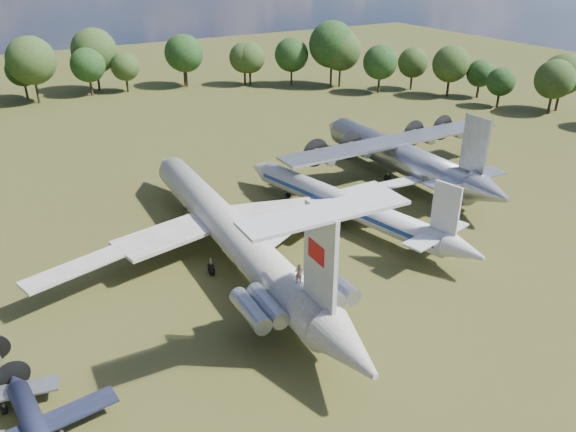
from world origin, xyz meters
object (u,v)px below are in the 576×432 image
person_on_il62 (299,273)px  tu104_jet (345,208)px  il62_airliner (231,237)px  an12_transport (398,159)px

person_on_il62 → tu104_jet: bearing=-124.9°
il62_airliner → tu104_jet: 15.54m
il62_airliner → tu104_jet: bearing=5.8°
tu104_jet → person_on_il62: (-16.06, -15.65, 4.19)m
il62_airliner → person_on_il62: (-0.56, -14.68, 3.50)m
an12_transport → person_on_il62: bearing=-142.2°
an12_transport → person_on_il62: (-31.16, -23.84, 3.47)m
person_on_il62 → an12_transport: bearing=-131.7°
tu104_jet → il62_airliner: bearing=171.2°
il62_airliner → person_on_il62: size_ratio=30.44×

